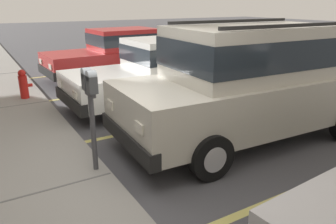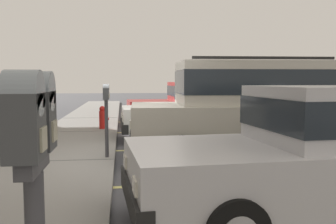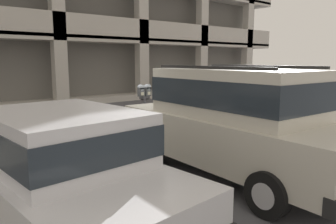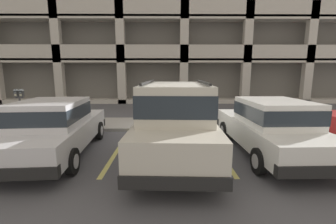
% 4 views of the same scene
% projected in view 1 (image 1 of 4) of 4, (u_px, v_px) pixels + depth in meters
% --- Properties ---
extents(ground_plane, '(80.00, 80.00, 0.10)m').
position_uv_depth(ground_plane, '(126.00, 180.00, 4.62)').
color(ground_plane, '#4C4C51').
extents(sidewalk, '(40.00, 2.20, 0.12)m').
position_uv_depth(sidewalk, '(27.00, 200.00, 3.96)').
color(sidewalk, gray).
rests_on(sidewalk, ground_plane).
extents(parking_stall_lines, '(11.94, 4.80, 0.01)m').
position_uv_depth(parking_stall_lines, '(161.00, 126.00, 6.49)').
color(parking_stall_lines, '#DBD16B').
rests_on(parking_stall_lines, ground_plane).
extents(silver_suv, '(2.16, 4.86, 2.03)m').
position_uv_depth(silver_suv, '(253.00, 78.00, 5.63)').
color(silver_suv, beige).
rests_on(silver_suv, ground_plane).
extents(dark_hatchback, '(1.92, 4.52, 1.54)m').
position_uv_depth(dark_hatchback, '(165.00, 70.00, 7.75)').
color(dark_hatchback, silver).
rests_on(dark_hatchback, ground_plane).
extents(blue_coupe, '(2.00, 4.56, 1.54)m').
position_uv_depth(blue_coupe, '(119.00, 52.00, 10.52)').
color(blue_coupe, red).
rests_on(blue_coupe, ground_plane).
extents(parking_meter_near, '(0.35, 0.12, 1.41)m').
position_uv_depth(parking_meter_near, '(90.00, 96.00, 4.25)').
color(parking_meter_near, '#47474C').
rests_on(parking_meter_near, sidewalk).
extents(fire_hydrant, '(0.30, 0.30, 0.70)m').
position_uv_depth(fire_hydrant, '(23.00, 84.00, 7.87)').
color(fire_hydrant, red).
rests_on(fire_hydrant, sidewalk).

